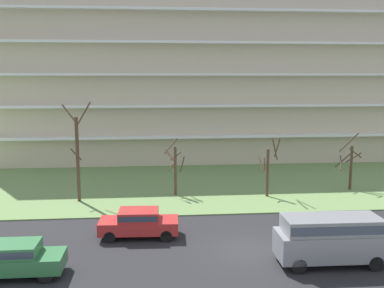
% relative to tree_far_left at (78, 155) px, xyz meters
% --- Properties ---
extents(ground, '(160.00, 160.00, 0.00)m').
position_rel_tree_far_left_xyz_m(ground, '(10.22, -9.96, -3.45)').
color(ground, '#232326').
extents(grass_lawn_strip, '(80.00, 16.00, 0.08)m').
position_rel_tree_far_left_xyz_m(grass_lawn_strip, '(10.22, 4.04, -3.41)').
color(grass_lawn_strip, '#66844C').
rests_on(grass_lawn_strip, ground).
extents(apartment_building, '(44.01, 13.76, 18.27)m').
position_rel_tree_far_left_xyz_m(apartment_building, '(10.22, 18.44, 5.68)').
color(apartment_building, beige).
rests_on(apartment_building, ground).
extents(tree_far_left, '(2.01, 2.01, 7.20)m').
position_rel_tree_far_left_xyz_m(tree_far_left, '(0.00, 0.00, 0.00)').
color(tree_far_left, '#4C3828').
rests_on(tree_far_left, ground).
extents(tree_left, '(1.56, 1.67, 4.29)m').
position_rel_tree_far_left_xyz_m(tree_left, '(6.96, 1.10, -1.25)').
color(tree_left, '#4C3828').
rests_on(tree_left, ground).
extents(tree_center, '(1.44, 1.52, 4.58)m').
position_rel_tree_far_left_xyz_m(tree_center, '(13.85, 0.03, -1.24)').
color(tree_center, '#4C3828').
rests_on(tree_center, ground).
extents(tree_right, '(1.93, 1.68, 4.50)m').
position_rel_tree_far_left_xyz_m(tree_right, '(20.84, 1.60, -1.34)').
color(tree_right, '#423023').
rests_on(tree_right, ground).
extents(van_gray_center_left, '(5.23, 2.08, 2.36)m').
position_rel_tree_far_left_xyz_m(van_gray_center_left, '(13.77, -11.96, -2.06)').
color(van_gray_center_left, slate).
rests_on(van_gray_center_left, ground).
extents(sedan_red_center_right, '(4.47, 1.98, 1.57)m').
position_rel_tree_far_left_xyz_m(sedan_red_center_right, '(4.47, -7.46, -2.58)').
color(sedan_red_center_right, '#B22828').
rests_on(sedan_red_center_right, ground).
extents(sedan_green_near_right, '(4.40, 1.81, 1.57)m').
position_rel_tree_far_left_xyz_m(sedan_green_near_right, '(-0.98, -11.96, -2.58)').
color(sedan_green_near_right, '#2D6B3D').
rests_on(sedan_green_near_right, ground).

